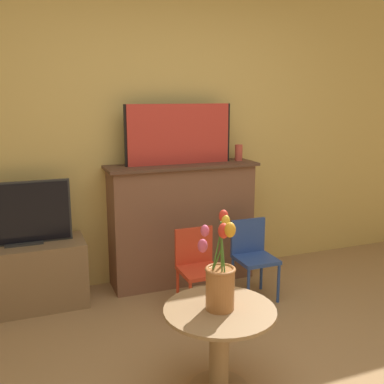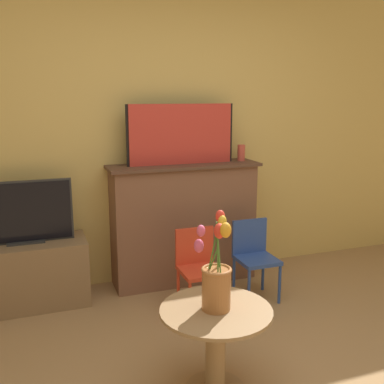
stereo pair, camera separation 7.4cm
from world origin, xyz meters
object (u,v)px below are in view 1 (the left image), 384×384
Objects in this scene: painting at (179,134)px; vase_tulips at (220,278)px; chair_blue at (253,253)px; tv_monitor at (22,214)px; chair_red at (198,264)px.

painting is 1.79× the size of vase_tulips.
chair_blue is (0.44, -0.53, -0.94)m from painting.
chair_blue is at bearing 52.99° from vase_tulips.
vase_tulips reaches higher than tv_monitor.
chair_blue is at bearing -15.10° from tv_monitor.
vase_tulips is at bearing -105.32° from chair_red.
chair_red is 1.03m from vase_tulips.
tv_monitor is at bearing 164.90° from chair_blue.
painting is 1.48× the size of chair_blue.
vase_tulips is (-0.77, -1.02, 0.31)m from chair_blue.
chair_red is (-0.07, -0.59, -0.94)m from painting.
painting is 1.48× the size of chair_red.
tv_monitor is 1.83m from chair_blue.
painting is 1.40m from tv_monitor.
tv_monitor reaches higher than chair_blue.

